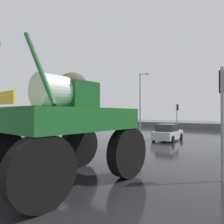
{
  "coord_description": "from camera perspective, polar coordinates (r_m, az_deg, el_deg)",
  "views": [
    {
      "loc": [
        6.91,
        0.02,
        2.45
      ],
      "look_at": [
        0.73,
        7.81,
        2.54
      ],
      "focal_mm": 33.31,
      "sensor_mm": 36.0,
      "label": 1
    }
  ],
  "objects": [
    {
      "name": "median_island",
      "position": [
        12.36,
        -28.46,
        -11.54
      ],
      "size": [
        1.47,
        10.11,
        0.15
      ],
      "primitive_type": "cube",
      "color": "#9E9B93",
      "rests_on": "ground"
    },
    {
      "name": "roadside_barrier",
      "position": [
        36.47,
        27.49,
        -3.62
      ],
      "size": [
        32.78,
        0.24,
        0.9
      ],
      "primitive_type": "cube",
      "color": "#59595B",
      "rests_on": "ground"
    },
    {
      "name": "traffic_signal_near_right",
      "position": [
        8.74,
        28.18,
        3.42
      ],
      "size": [
        0.24,
        0.54,
        4.17
      ],
      "color": "gray",
      "rests_on": "ground"
    },
    {
      "name": "oversize_sprayer",
      "position": [
        7.75,
        -12.46,
        -3.96
      ],
      "size": [
        4.22,
        5.71,
        4.83
      ],
      "rotation": [
        0.0,
        0.0,
        1.53
      ],
      "color": "black",
      "rests_on": "ground"
    },
    {
      "name": "ground_plane",
      "position": [
        19.42,
        17.42,
        -7.75
      ],
      "size": [
        120.0,
        120.0,
        0.0
      ],
      "primitive_type": "plane",
      "color": "black"
    },
    {
      "name": "traffic_signal_near_left",
      "position": [
        15.0,
        -16.68,
        1.83
      ],
      "size": [
        0.24,
        0.54,
        4.2
      ],
      "color": "gray",
      "rests_on": "ground"
    },
    {
      "name": "streetlight_far_left",
      "position": [
        30.35,
        7.88,
        3.51
      ],
      "size": [
        1.57,
        0.24,
        8.35
      ],
      "color": "gray",
      "rests_on": "ground"
    },
    {
      "name": "traffic_signal_far_left",
      "position": [
        30.69,
        17.46,
        0.21
      ],
      "size": [
        0.24,
        0.55,
        3.88
      ],
      "color": "gray",
      "rests_on": "ground"
    },
    {
      "name": "bare_tree_left",
      "position": [
        24.94,
        -10.74,
        7.27
      ],
      "size": [
        3.34,
        3.34,
        7.31
      ],
      "color": "#473828",
      "rests_on": "ground"
    },
    {
      "name": "sedan_ahead",
      "position": [
        19.94,
        15.04,
        -5.51
      ],
      "size": [
        2.18,
        4.24,
        1.52
      ],
      "rotation": [
        0.0,
        0.0,
        1.66
      ],
      "color": "#B7B7BF",
      "rests_on": "ground"
    }
  ]
}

